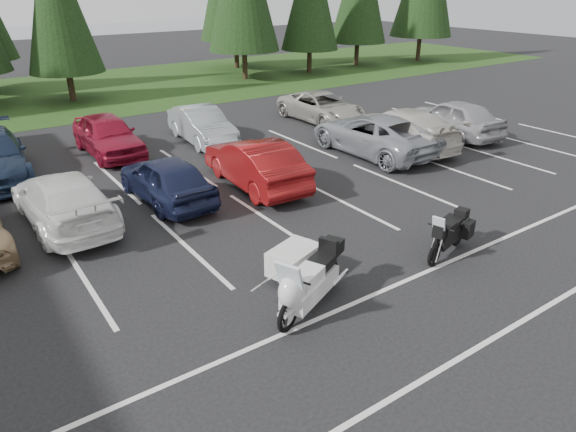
# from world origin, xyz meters

# --- Properties ---
(ground) EXTENTS (120.00, 120.00, 0.00)m
(ground) POSITION_xyz_m (0.00, 0.00, 0.00)
(ground) COLOR black
(ground) RESTS_ON ground
(grass_strip) EXTENTS (80.00, 16.00, 0.01)m
(grass_strip) POSITION_xyz_m (0.00, 24.00, 0.01)
(grass_strip) COLOR #1B3611
(grass_strip) RESTS_ON ground
(lake_water) EXTENTS (70.00, 50.00, 0.02)m
(lake_water) POSITION_xyz_m (4.00, 55.00, 0.00)
(lake_water) COLOR slate
(lake_water) RESTS_ON ground
(stall_markings) EXTENTS (32.00, 16.00, 0.01)m
(stall_markings) POSITION_xyz_m (0.00, 2.00, 0.00)
(stall_markings) COLOR silver
(stall_markings) RESTS_ON ground
(car_near_3) EXTENTS (2.28, 5.26, 1.51)m
(car_near_3) POSITION_xyz_m (-4.44, 4.38, 0.75)
(car_near_3) COLOR white
(car_near_3) RESTS_ON ground
(car_near_4) EXTENTS (1.94, 4.48, 1.50)m
(car_near_4) POSITION_xyz_m (-1.36, 4.28, 0.75)
(car_near_4) COLOR #161C38
(car_near_4) RESTS_ON ground
(car_near_5) EXTENTS (2.01, 5.00, 1.62)m
(car_near_5) POSITION_xyz_m (1.67, 3.83, 0.81)
(car_near_5) COLOR maroon
(car_near_5) RESTS_ON ground
(car_near_6) EXTENTS (2.69, 5.75, 1.59)m
(car_near_6) POSITION_xyz_m (7.52, 4.21, 0.80)
(car_near_6) COLOR gray
(car_near_6) RESTS_ON ground
(car_near_7) EXTENTS (2.80, 5.80, 1.63)m
(car_near_7) POSITION_xyz_m (9.04, 4.18, 0.81)
(car_near_7) COLOR beige
(car_near_7) RESTS_ON ground
(car_near_8) EXTENTS (2.44, 5.03, 1.65)m
(car_near_8) POSITION_xyz_m (12.29, 4.05, 0.83)
(car_near_8) COLOR #9B9A9F
(car_near_8) RESTS_ON ground
(car_far_2) EXTENTS (1.95, 4.71, 1.60)m
(car_far_2) POSITION_xyz_m (-1.37, 10.25, 0.80)
(car_far_2) COLOR maroon
(car_far_2) RESTS_ON ground
(car_far_3) EXTENTS (1.87, 4.64, 1.50)m
(car_far_3) POSITION_xyz_m (2.51, 9.62, 0.75)
(car_far_3) COLOR gray
(car_far_3) RESTS_ON ground
(car_far_4) EXTENTS (2.45, 5.12, 1.41)m
(car_far_4) POSITION_xyz_m (9.03, 9.52, 0.70)
(car_far_4) COLOR #A39F95
(car_far_4) RESTS_ON ground
(touring_motorcycle) EXTENTS (2.96, 1.98, 1.58)m
(touring_motorcycle) POSITION_xyz_m (-1.18, -3.06, 0.79)
(touring_motorcycle) COLOR silver
(touring_motorcycle) RESTS_ON ground
(cargo_trailer) EXTENTS (1.98, 1.51, 0.81)m
(cargo_trailer) POSITION_xyz_m (-0.76, -1.87, 0.41)
(cargo_trailer) COLOR silver
(cargo_trailer) RESTS_ON ground
(adventure_motorcycle) EXTENTS (2.36, 1.33, 1.36)m
(adventure_motorcycle) POSITION_xyz_m (3.11, -3.20, 0.68)
(adventure_motorcycle) COLOR black
(adventure_motorcycle) RESTS_ON ground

